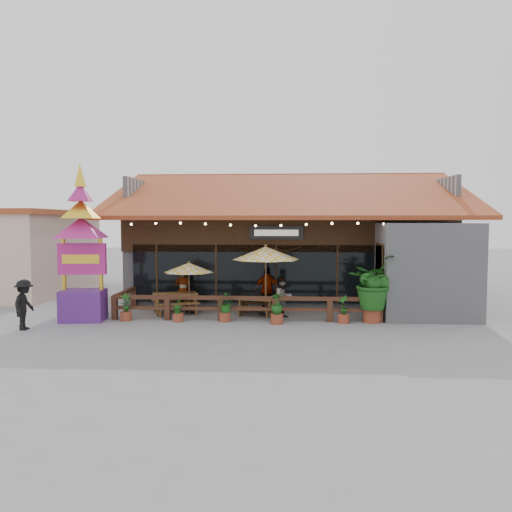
# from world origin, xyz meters

# --- Properties ---
(ground) EXTENTS (100.00, 100.00, 0.00)m
(ground) POSITION_xyz_m (0.00, 0.00, 0.00)
(ground) COLOR gray
(ground) RESTS_ON ground
(restaurant_building) EXTENTS (15.50, 14.73, 6.09)m
(restaurant_building) POSITION_xyz_m (0.26, 6.61, 2.21)
(restaurant_building) COLOR #9D9EA2
(restaurant_building) RESTS_ON ground
(patio_railing) EXTENTS (10.00, 2.60, 0.92)m
(patio_railing) POSITION_xyz_m (-2.25, -0.27, 0.61)
(patio_railing) COLOR #4E2B1C
(patio_railing) RESTS_ON ground
(umbrella_left) EXTENTS (2.02, 2.02, 2.10)m
(umbrella_left) POSITION_xyz_m (-3.94, 0.80, 1.83)
(umbrella_left) COLOR brown
(umbrella_left) RESTS_ON ground
(umbrella_right) EXTENTS (2.97, 2.97, 2.78)m
(umbrella_right) POSITION_xyz_m (-0.89, 0.62, 2.43)
(umbrella_right) COLOR brown
(umbrella_right) RESTS_ON ground
(picnic_table_left) EXTENTS (2.12, 1.99, 0.82)m
(picnic_table_left) POSITION_xyz_m (-4.50, 0.82, 0.55)
(picnic_table_left) COLOR brown
(picnic_table_left) RESTS_ON ground
(picnic_table_right) EXTENTS (1.58, 1.43, 0.66)m
(picnic_table_right) POSITION_xyz_m (-1.25, 0.67, 0.44)
(picnic_table_right) COLOR brown
(picnic_table_right) RESTS_ON ground
(thai_sign_tower) EXTENTS (2.54, 2.54, 6.21)m
(thai_sign_tower) POSITION_xyz_m (-7.57, -0.81, 3.28)
(thai_sign_tower) COLOR #55217B
(thai_sign_tower) RESTS_ON ground
(tropical_plant) EXTENTS (2.24, 2.33, 2.47)m
(tropical_plant) POSITION_xyz_m (3.03, -0.44, 1.41)
(tropical_plant) COLOR brown
(tropical_plant) RESTS_ON ground
(diner_a) EXTENTS (0.64, 0.42, 1.76)m
(diner_a) POSITION_xyz_m (-4.28, 1.27, 0.88)
(diner_a) COLOR #3C2313
(diner_a) RESTS_ON ground
(diner_b) EXTENTS (0.95, 0.90, 1.54)m
(diner_b) POSITION_xyz_m (-0.20, 0.19, 0.77)
(diner_b) COLOR #3C2313
(diner_b) RESTS_ON ground
(diner_c) EXTENTS (1.06, 0.47, 1.79)m
(diner_c) POSITION_xyz_m (-0.86, 1.49, 0.89)
(diner_c) COLOR #3C2313
(diner_c) RESTS_ON ground
(pedestrian) EXTENTS (0.70, 1.14, 1.71)m
(pedestrian) POSITION_xyz_m (-8.94, -2.44, 0.86)
(pedestrian) COLOR black
(pedestrian) RESTS_ON ground
(planter_a) EXTENTS (0.44, 0.42, 1.02)m
(planter_a) POSITION_xyz_m (-6.01, -0.71, 0.43)
(planter_a) COLOR brown
(planter_a) RESTS_ON ground
(planter_b) EXTENTS (0.41, 0.44, 0.94)m
(planter_b) POSITION_xyz_m (-4.03, -0.80, 0.43)
(planter_b) COLOR brown
(planter_b) RESTS_ON ground
(planter_c) EXTENTS (0.82, 0.81, 1.02)m
(planter_c) POSITION_xyz_m (-2.34, -0.65, 0.57)
(planter_c) COLOR brown
(planter_c) RESTS_ON ground
(planter_d) EXTENTS (0.55, 0.55, 1.11)m
(planter_d) POSITION_xyz_m (-0.42, -0.98, 0.53)
(planter_d) COLOR brown
(planter_d) RESTS_ON ground
(planter_e) EXTENTS (0.41, 0.43, 1.00)m
(planter_e) POSITION_xyz_m (1.97, -0.70, 0.42)
(planter_e) COLOR brown
(planter_e) RESTS_ON ground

